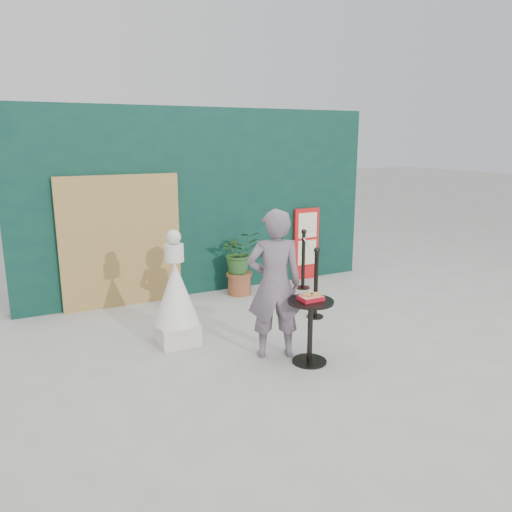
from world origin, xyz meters
name	(u,v)px	position (x,y,z in m)	size (l,w,h in m)	color
ground	(302,361)	(0.00, 0.00, 0.00)	(60.00, 60.00, 0.00)	#ADAAA5
back_wall	(203,202)	(0.00, 3.15, 1.50)	(6.00, 0.30, 3.00)	#092C27
bamboo_fence	(121,242)	(-1.40, 2.94, 1.00)	(1.80, 0.08, 2.00)	tan
woman	(274,284)	(-0.22, 0.29, 0.88)	(0.64, 0.42, 1.76)	slate
menu_board	(306,244)	(1.90, 2.95, 0.65)	(0.50, 0.07, 1.30)	red
statue	(176,298)	(-1.13, 1.16, 0.59)	(0.57, 0.57, 1.45)	silver
cafe_table	(310,321)	(0.06, -0.06, 0.50)	(0.52, 0.52, 0.75)	black
food_basket	(311,297)	(0.06, -0.06, 0.79)	(0.26, 0.19, 0.11)	#B41321
planter	(239,258)	(0.42, 2.65, 0.62)	(0.63, 0.54, 1.07)	brown
stanchion_barrier	(309,271)	(1.23, 1.81, 0.49)	(0.84, 1.54, 1.03)	black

